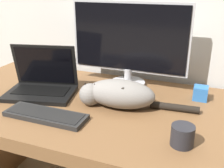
# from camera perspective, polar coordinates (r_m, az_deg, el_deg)

# --- Properties ---
(desk) EXTENTS (1.67, 0.79, 0.77)m
(desk) POSITION_cam_1_polar(r_m,az_deg,el_deg) (1.33, -3.06, -10.10)
(desk) COLOR brown
(desk) RESTS_ON ground_plane
(monitor) EXTENTS (0.63, 0.19, 0.45)m
(monitor) POSITION_cam_1_polar(r_m,az_deg,el_deg) (1.39, 3.70, 8.92)
(monitor) COLOR #B2B2B7
(monitor) RESTS_ON desk
(laptop) EXTENTS (0.38, 0.30, 0.24)m
(laptop) POSITION_cam_1_polar(r_m,az_deg,el_deg) (1.38, -15.02, -0.05)
(laptop) COLOR black
(laptop) RESTS_ON desk
(external_keyboard) EXTENTS (0.36, 0.12, 0.02)m
(external_keyboard) POSITION_cam_1_polar(r_m,az_deg,el_deg) (1.15, -14.25, -6.58)
(external_keyboard) COLOR black
(external_keyboard) RESTS_ON desk
(cat) EXTENTS (0.54, 0.19, 0.13)m
(cat) POSITION_cam_1_polar(r_m,az_deg,el_deg) (1.19, 1.33, -2.06)
(cat) COLOR gray
(cat) RESTS_ON desk
(coffee_mug) EXTENTS (0.08, 0.08, 0.08)m
(coffee_mug) POSITION_cam_1_polar(r_m,az_deg,el_deg) (0.96, 15.08, -10.78)
(coffee_mug) COLOR #232328
(coffee_mug) RESTS_ON desk
(small_toy) EXTENTS (0.07, 0.07, 0.07)m
(small_toy) POSITION_cam_1_polar(r_m,az_deg,el_deg) (1.34, 18.70, -1.90)
(small_toy) COLOR #2D6BB7
(small_toy) RESTS_ON desk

